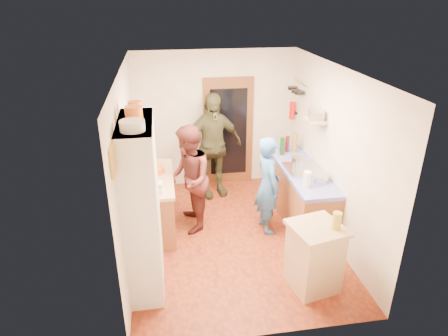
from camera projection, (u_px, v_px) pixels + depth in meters
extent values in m
cube|color=#8F3715|center=(233.00, 236.00, 6.31)|extent=(3.00, 4.00, 0.02)
cube|color=silver|center=(235.00, 69.00, 5.23)|extent=(3.00, 4.00, 0.02)
cube|color=silver|center=(215.00, 119.00, 7.58)|extent=(3.00, 0.02, 2.60)
cube|color=silver|center=(270.00, 239.00, 3.96)|extent=(3.00, 0.02, 2.60)
cube|color=silver|center=(127.00, 167.00, 5.55)|extent=(0.02, 4.00, 2.60)
cube|color=silver|center=(333.00, 154.00, 5.99)|extent=(0.02, 4.00, 2.60)
cube|color=brown|center=(228.00, 132.00, 7.68)|extent=(0.95, 0.06, 2.10)
cube|color=black|center=(229.00, 133.00, 7.65)|extent=(0.70, 0.02, 1.70)
cube|color=silver|center=(142.00, 207.00, 4.95)|extent=(0.40, 1.20, 2.20)
cube|color=silver|center=(134.00, 123.00, 4.50)|extent=(0.40, 1.14, 0.04)
cylinder|color=white|center=(132.00, 126.00, 4.18)|extent=(0.27, 0.27, 0.11)
cylinder|color=orange|center=(134.00, 113.00, 4.52)|extent=(0.20, 0.20, 0.16)
cylinder|color=orange|center=(135.00, 107.00, 4.76)|extent=(0.16, 0.16, 0.15)
cube|color=#925935|center=(154.00, 204.00, 6.36)|extent=(0.60, 1.40, 0.85)
cube|color=tan|center=(152.00, 179.00, 6.18)|extent=(0.64, 1.44, 0.05)
cube|color=white|center=(155.00, 188.00, 5.68)|extent=(0.23, 0.17, 0.16)
cylinder|color=white|center=(148.00, 178.00, 5.97)|extent=(0.17, 0.17, 0.17)
cylinder|color=orange|center=(157.00, 170.00, 6.30)|extent=(0.28, 0.28, 0.10)
cube|color=tan|center=(154.00, 162.00, 6.69)|extent=(0.32, 0.24, 0.02)
cube|color=#925935|center=(298.00, 192.00, 6.75)|extent=(0.60, 2.20, 0.84)
cube|color=#0C13B3|center=(300.00, 168.00, 6.57)|extent=(0.62, 2.22, 0.06)
cube|color=silver|center=(303.00, 169.00, 6.41)|extent=(0.55, 0.58, 0.04)
cylinder|color=silver|center=(298.00, 161.00, 6.51)|extent=(0.19, 0.19, 0.13)
cylinder|color=#143F14|center=(282.00, 146.00, 6.96)|extent=(0.10, 0.10, 0.32)
cylinder|color=#591419|center=(287.00, 144.00, 7.10)|extent=(0.08, 0.08, 0.29)
cylinder|color=olive|center=(295.00, 143.00, 7.08)|extent=(0.09, 0.09, 0.35)
cylinder|color=white|center=(307.00, 179.00, 5.83)|extent=(0.14, 0.14, 0.24)
cylinder|color=silver|center=(319.00, 178.00, 6.04)|extent=(0.36, 0.36, 0.11)
cube|color=tan|center=(314.00, 259.00, 5.08)|extent=(0.66, 0.66, 0.86)
cube|color=tan|center=(317.00, 228.00, 4.89)|extent=(0.74, 0.74, 0.05)
cube|color=white|center=(312.00, 226.00, 4.91)|extent=(0.40, 0.35, 0.02)
cylinder|color=#AD9E2D|center=(337.00, 221.00, 4.79)|extent=(0.13, 0.13, 0.22)
cylinder|color=silver|center=(300.00, 83.00, 7.05)|extent=(0.02, 0.65, 0.02)
cylinder|color=black|center=(300.00, 93.00, 6.93)|extent=(0.18, 0.18, 0.05)
cylinder|color=black|center=(296.00, 91.00, 7.12)|extent=(0.16, 0.16, 0.05)
cylinder|color=black|center=(292.00, 88.00, 7.30)|extent=(0.17, 0.17, 0.05)
cube|color=tan|center=(316.00, 120.00, 6.21)|extent=(0.26, 0.42, 0.03)
cube|color=silver|center=(316.00, 115.00, 6.17)|extent=(0.29, 0.34, 0.15)
cube|color=black|center=(295.00, 113.00, 7.45)|extent=(0.06, 0.10, 0.04)
cylinder|color=red|center=(292.00, 111.00, 7.42)|extent=(0.11, 0.11, 0.32)
cube|color=gold|center=(113.00, 160.00, 3.85)|extent=(0.03, 0.25, 0.30)
imported|color=#3062A5|center=(270.00, 186.00, 6.17)|extent=(0.45, 0.62, 1.58)
imported|color=#4D1F1D|center=(190.00, 178.00, 6.23)|extent=(0.66, 0.85, 1.73)
imported|color=#383922|center=(213.00, 146.00, 7.22)|extent=(1.22, 0.72, 1.95)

